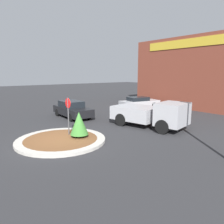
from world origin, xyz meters
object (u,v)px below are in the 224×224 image
(utility_truck, at_px, (151,114))
(parked_sedan_silver, at_px, (139,102))
(parked_sedan_black, at_px, (72,109))
(stop_sign, at_px, (68,111))

(utility_truck, bearing_deg, parked_sedan_silver, 128.51)
(parked_sedan_silver, xyz_separation_m, parked_sedan_black, (-0.05, -8.47, 0.08))
(utility_truck, relative_size, parked_sedan_black, 1.25)
(parked_sedan_silver, bearing_deg, stop_sign, -144.06)
(stop_sign, distance_m, parked_sedan_silver, 12.79)
(stop_sign, height_order, utility_truck, stop_sign)
(utility_truck, height_order, parked_sedan_silver, utility_truck)
(stop_sign, xyz_separation_m, parked_sedan_black, (-5.34, 3.12, -0.93))
(parked_sedan_black, bearing_deg, utility_truck, 24.71)
(stop_sign, bearing_deg, parked_sedan_black, 149.69)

